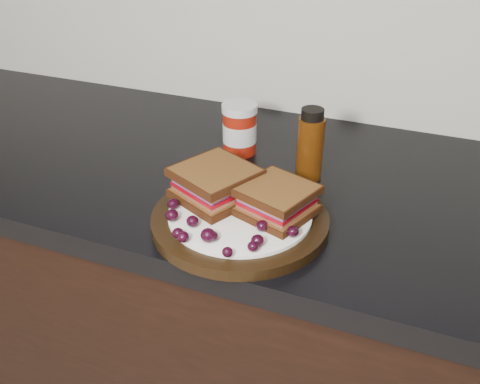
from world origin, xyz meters
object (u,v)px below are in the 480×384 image
Objects in this scene: plate at (240,220)px; condiment_jar at (240,129)px; oil_bottle at (310,144)px; sandwich_left at (215,183)px.

condiment_jar is at bearing 112.09° from plate.
condiment_jar is at bearing 163.24° from oil_bottle.
condiment_jar reaches higher than plate.
sandwich_left reaches higher than plate.
sandwich_left is 0.20m from oil_bottle.
sandwich_left is 0.22m from condiment_jar.
sandwich_left is at bearing -78.46° from condiment_jar.
oil_bottle is at bearing -16.76° from condiment_jar.
oil_bottle is at bearing 73.14° from plate.
oil_bottle is (0.06, 0.19, 0.06)m from plate.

